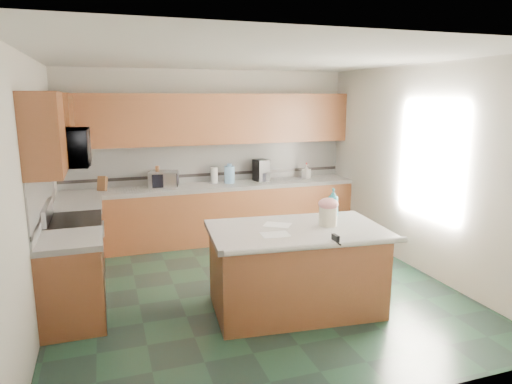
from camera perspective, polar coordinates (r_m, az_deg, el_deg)
name	(u,v)px	position (r m, az deg, el deg)	size (l,w,h in m)	color
floor	(253,289)	(5.65, -0.31, -12.00)	(4.60, 4.60, 0.00)	black
ceiling	(253,58)	(5.18, -0.35, 16.46)	(4.60, 4.60, 0.00)	white
wall_back	(209,155)	(7.46, -5.95, 4.60)	(4.60, 0.04, 2.70)	silver
wall_front	(360,237)	(3.19, 12.93, -5.46)	(4.60, 0.04, 2.70)	silver
wall_left	(32,192)	(5.04, -26.24, -0.05)	(0.04, 4.60, 2.70)	silver
wall_right	(421,169)	(6.36, 19.95, 2.70)	(0.04, 4.60, 2.70)	silver
back_base_cab	(214,215)	(7.33, -5.24, -2.85)	(4.60, 0.60, 0.86)	black
back_countertop	(214,187)	(7.23, -5.31, 0.68)	(4.60, 0.64, 0.06)	white
back_upper_cab	(210,119)	(7.23, -5.72, 9.07)	(4.60, 0.33, 0.78)	black
back_backsplash	(209,162)	(7.45, -5.88, 3.69)	(4.60, 0.02, 0.63)	silver
back_accent_band	(209,174)	(7.47, -5.84, 2.20)	(4.60, 0.01, 0.05)	black
left_base_cab_rear	(79,240)	(6.48, -21.26, -5.61)	(0.60, 0.82, 0.86)	black
left_counter_rear	(76,206)	(6.36, -21.57, -1.65)	(0.64, 0.82, 0.06)	white
left_base_cab_front	(73,284)	(5.03, -21.95, -10.66)	(0.60, 0.72, 0.86)	black
left_counter_front	(69,241)	(4.88, -22.37, -5.65)	(0.64, 0.72, 0.06)	white
left_backsplash	(43,193)	(5.59, -25.11, -0.08)	(0.02, 2.30, 0.63)	silver
left_accent_band	(45,210)	(5.63, -24.88, -2.02)	(0.01, 2.30, 0.05)	black
left_upper_cab_rear	(58,124)	(6.36, -23.46, 7.79)	(0.33, 1.09, 0.78)	black
left_upper_cab_front	(44,134)	(4.71, -25.02, 6.57)	(0.33, 0.72, 0.78)	black
range_body	(76,259)	(5.72, -21.58, -7.81)	(0.60, 0.76, 0.88)	#B7B7BC
range_oven_door	(103,260)	(5.72, -18.63, -8.01)	(0.02, 0.68, 0.55)	black
range_cooktop	(73,221)	(5.59, -21.94, -3.35)	(0.62, 0.78, 0.04)	black
range_handle	(103,228)	(5.61, -18.58, -4.33)	(0.02, 0.02, 0.66)	#B7B7BC
range_backguard	(47,212)	(5.59, -24.69, -2.32)	(0.06, 0.76, 0.18)	#B7B7BC
microwave	(66,148)	(5.45, -22.61, 5.14)	(0.73, 0.50, 0.41)	#B7B7BC
island_base	(296,271)	(5.02, 4.96, -9.85)	(1.74, 0.99, 0.86)	black
island_top	(296,231)	(4.87, 5.06, -4.82)	(1.84, 1.09, 0.06)	white
island_bullnose	(319,246)	(4.40, 7.93, -6.72)	(0.06, 0.06, 1.84)	white
treat_jar	(328,216)	(4.97, 8.98, -3.00)	(0.20, 0.20, 0.20)	beige
treat_jar_lid	(328,204)	(4.94, 9.03, -1.49)	(0.22, 0.22, 0.13)	#DB898B
treat_jar_knob	(328,200)	(4.93, 9.05, -0.97)	(0.02, 0.02, 0.07)	tan
treat_jar_knob_end_l	(326,200)	(4.91, 8.68, -1.00)	(0.04, 0.04, 0.04)	tan
treat_jar_knob_end_r	(331,200)	(4.94, 9.41, -0.94)	(0.04, 0.04, 0.04)	tan
soap_bottle_island	(333,203)	(5.31, 9.61, -1.32)	(0.13, 0.13, 0.33)	teal
paper_sheet_a	(275,234)	(4.61, 2.42, -5.33)	(0.28, 0.21, 0.00)	white
paper_sheet_b	(277,225)	(4.95, 2.68, -4.12)	(0.28, 0.21, 0.00)	white
clamp_body	(335,240)	(4.48, 9.90, -5.89)	(0.03, 0.11, 0.10)	black
clamp_handle	(339,244)	(4.44, 10.29, -6.38)	(0.02, 0.02, 0.08)	black
knife_block	(102,184)	(7.07, -18.65, 0.99)	(0.12, 0.10, 0.22)	#472814
utensil_crock	(158,183)	(7.14, -12.16, 1.13)	(0.11, 0.11, 0.13)	black
utensil_bundle	(157,172)	(7.12, -12.22, 2.44)	(0.06, 0.06, 0.20)	#472814
toaster_oven	(164,179)	(7.12, -11.47, 1.56)	(0.42, 0.29, 0.24)	#B7B7BC
toaster_oven_door	(165,181)	(6.98, -11.32, 1.37)	(0.38, 0.01, 0.20)	black
paper_towel	(214,176)	(7.30, -5.24, 2.06)	(0.11, 0.11, 0.26)	white
paper_towel_base	(214,183)	(7.32, -5.23, 1.13)	(0.17, 0.17, 0.01)	#B7B7BC
water_jug	(229,175)	(7.32, -3.33, 2.18)	(0.17, 0.17, 0.27)	#70A0CE
water_jug_neck	(229,165)	(7.30, -3.35, 3.39)	(0.08, 0.08, 0.04)	#70A0CE
coffee_maker	(261,170)	(7.49, 0.66, 2.74)	(0.21, 0.23, 0.35)	black
coffee_carafe	(262,177)	(7.46, 0.79, 1.89)	(0.15, 0.15, 0.15)	black
soap_bottle_back	(306,171)	(7.77, 6.32, 2.57)	(0.11, 0.11, 0.24)	white
soap_back_cap	(307,164)	(7.75, 6.34, 3.56)	(0.02, 0.02, 0.03)	red
window_light_proxy	(431,160)	(6.17, 20.98, 3.77)	(0.02, 1.40, 1.10)	white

